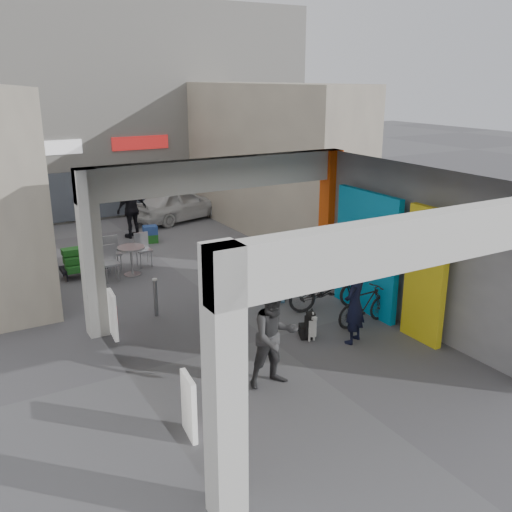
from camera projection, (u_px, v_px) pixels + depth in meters
ground at (268, 338)px, 11.84m from camera, size 90.00×90.00×0.00m
arcade_canopy at (316, 238)px, 10.72m from camera, size 6.40×6.45×6.40m
far_building at (84, 109)px, 22.22m from camera, size 18.00×4.08×8.00m
plaza_bldg_right at (269, 159)px, 19.43m from camera, size 2.00×9.00×5.00m
bollard_left at (156, 298)px, 12.84m from camera, size 0.09×0.09×0.87m
bollard_center at (219, 282)px, 13.84m from camera, size 0.09×0.09×0.84m
bollard_right at (268, 273)px, 14.43m from camera, size 0.09×0.09×0.89m
advert_board_near at (189, 406)px, 8.50m from camera, size 0.15×0.56×1.00m
advert_board_far at (113, 314)px, 11.77m from camera, size 0.14×0.56×1.00m
cafe_set at (124, 261)px, 15.75m from camera, size 1.58×1.28×0.96m
produce_stand at (83, 265)px, 15.47m from camera, size 1.18×0.64×0.78m
crate_stack at (150, 234)px, 18.61m from camera, size 0.51×0.42×0.56m
border_collie at (308, 326)px, 11.76m from camera, size 0.25×0.50×0.69m
man_with_dog at (354, 305)px, 11.46m from camera, size 0.71×0.62×1.64m
man_back_turned at (274, 337)px, 9.82m from camera, size 0.92×0.74×1.83m
man_elderly at (276, 271)px, 13.62m from camera, size 0.87×0.73×1.53m
man_crates at (132, 209)px, 19.03m from camera, size 1.22×0.79×1.93m
bicycle_front at (328, 290)px, 13.17m from camera, size 1.99×1.12×0.99m
bicycle_rear at (365, 305)px, 12.39m from camera, size 1.50×0.49×0.89m
white_van at (179, 204)px, 21.43m from camera, size 3.93×2.35×1.25m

